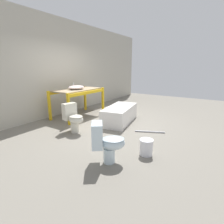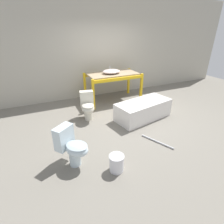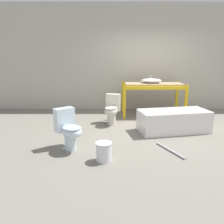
% 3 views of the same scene
% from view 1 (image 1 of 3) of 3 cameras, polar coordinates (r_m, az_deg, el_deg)
% --- Properties ---
extents(ground_plane, '(12.00, 12.00, 0.00)m').
position_cam_1_polar(ground_plane, '(5.25, -2.14, -3.57)').
color(ground_plane, slate).
extents(warehouse_wall_rear, '(10.80, 0.08, 3.20)m').
position_cam_1_polar(warehouse_wall_rear, '(6.32, -17.34, 13.63)').
color(warehouse_wall_rear, '#B2AD9E').
rests_on(warehouse_wall_rear, ground_plane).
extents(shelving_rack, '(1.72, 0.92, 0.92)m').
position_cam_1_polar(shelving_rack, '(5.90, -11.14, 6.05)').
color(shelving_rack, yellow).
rests_on(shelving_rack, ground_plane).
extents(sink_basin, '(0.57, 0.44, 0.21)m').
position_cam_1_polar(sink_basin, '(5.83, -11.58, 7.90)').
color(sink_basin, silver).
rests_on(sink_basin, shelving_rack).
extents(bathtub_main, '(1.62, 0.95, 0.48)m').
position_cam_1_polar(bathtub_main, '(5.27, 2.60, -0.38)').
color(bathtub_main, white).
rests_on(bathtub_main, ground_plane).
extents(toilet_near, '(0.44, 0.62, 0.73)m').
position_cam_1_polar(toilet_near, '(4.53, -12.52, -1.71)').
color(toilet_near, silver).
rests_on(toilet_near, ground_plane).
extents(toilet_far, '(0.61, 0.65, 0.73)m').
position_cam_1_polar(toilet_far, '(3.02, -1.75, -9.71)').
color(toilet_far, silver).
rests_on(toilet_far, ground_plane).
extents(bucket_white, '(0.26, 0.26, 0.31)m').
position_cam_1_polar(bucket_white, '(3.43, 11.12, -11.09)').
color(bucket_white, silver).
rests_on(bucket_white, ground_plane).
extents(loose_pipe, '(0.35, 0.70, 0.04)m').
position_cam_1_polar(loose_pipe, '(4.60, 12.22, -6.31)').
color(loose_pipe, '#B7B7BC').
rests_on(loose_pipe, ground_plane).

